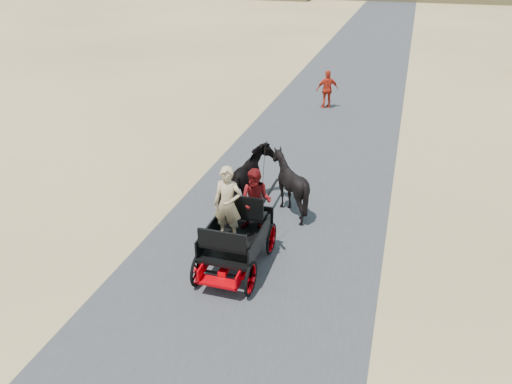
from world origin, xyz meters
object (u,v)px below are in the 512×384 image
(horse_left, at_px, (252,179))
(pedestrian, at_px, (327,89))
(horse_right, at_px, (289,184))
(carriage, at_px, (236,253))

(horse_left, relative_size, pedestrian, 1.16)
(horse_right, bearing_deg, horse_left, 0.00)
(horse_left, distance_m, pedestrian, 10.01)
(horse_left, bearing_deg, horse_right, -180.00)
(horse_right, distance_m, pedestrian, 10.02)
(carriage, bearing_deg, horse_left, 100.39)
(carriage, distance_m, pedestrian, 13.01)
(carriage, height_order, horse_right, horse_right)
(horse_right, xyz_separation_m, pedestrian, (-0.61, 10.00, 0.01))
(horse_right, bearing_deg, carriage, 79.61)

